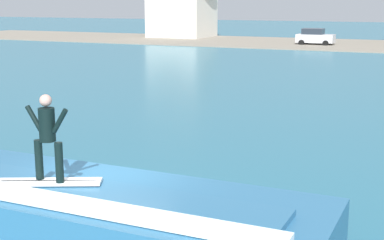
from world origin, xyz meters
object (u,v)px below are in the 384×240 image
wave_crest (92,212)px  surfer (47,133)px  car_near_shore (315,37)px  house_with_chimney (182,2)px  surfboard (49,182)px

wave_crest → surfer: bearing=-152.5°
car_near_shore → house_with_chimney: bearing=162.0°
surfer → house_with_chimney: bearing=113.3°
car_near_shore → surfboard: bearing=-83.1°
surfboard → surfer: bearing=-4.6°
surfboard → surfer: size_ratio=1.17×
wave_crest → surfboard: surfboard is taller
wave_crest → surfboard: bearing=-153.3°
surfboard → car_near_shore: size_ratio=0.50×
surfboard → surfer: (0.02, -0.00, 1.00)m
surfer → car_near_shore: (-6.55, 53.80, -1.28)m
wave_crest → car_near_shore: bearing=97.7°
surfboard → house_with_chimney: house_with_chimney is taller
wave_crest → surfer: 1.85m
surfboard → car_near_shore: car_near_shore is taller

